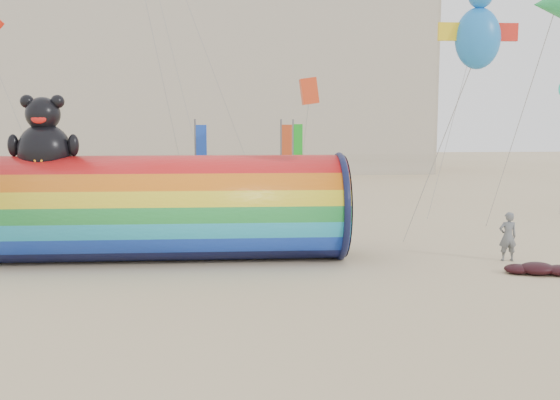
{
  "coord_description": "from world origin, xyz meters",
  "views": [
    {
      "loc": [
        -0.97,
        -19.77,
        5.13
      ],
      "look_at": [
        0.5,
        1.5,
        2.4
      ],
      "focal_mm": 40.0,
      "sensor_mm": 36.0,
      "label": 1
    }
  ],
  "objects": [
    {
      "name": "hotel_building",
      "position": [
        -12.0,
        45.95,
        10.31
      ],
      "size": [
        60.4,
        15.4,
        20.6
      ],
      "color": "#B7AD99",
      "rests_on": "ground"
    },
    {
      "name": "fabric_bundle",
      "position": [
        9.24,
        0.04,
        0.17
      ],
      "size": [
        2.62,
        1.35,
        0.41
      ],
      "color": "#36090F",
      "rests_on": "ground"
    },
    {
      "name": "festival_banners",
      "position": [
        0.5,
        15.23,
        2.64
      ],
      "size": [
        6.27,
        5.95,
        5.2
      ],
      "color": "#59595E",
      "rests_on": "ground"
    },
    {
      "name": "ground",
      "position": [
        0.0,
        0.0,
        0.0
      ],
      "size": [
        160.0,
        160.0,
        0.0
      ],
      "primitive_type": "plane",
      "color": "#CCB58C",
      "rests_on": "ground"
    },
    {
      "name": "windsock_assembly",
      "position": [
        -3.68,
        3.15,
        2.03
      ],
      "size": [
        13.3,
        4.05,
        6.13
      ],
      "color": "red",
      "rests_on": "ground"
    },
    {
      "name": "kite_handler",
      "position": [
        8.9,
        2.05,
        0.91
      ],
      "size": [
        0.67,
        0.44,
        1.81
      ],
      "primitive_type": "imported",
      "rotation": [
        0.0,
        0.0,
        3.13
      ],
      "color": "slate",
      "rests_on": "ground"
    }
  ]
}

